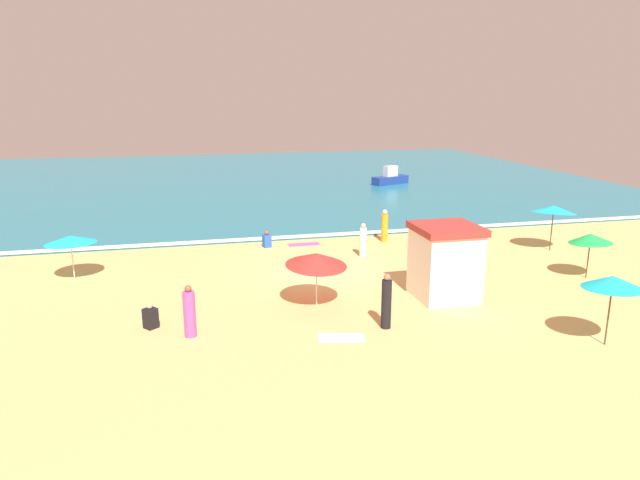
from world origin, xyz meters
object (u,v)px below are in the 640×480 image
beach_umbrella_0 (70,239)px  beachgoer_1 (385,226)px  beach_umbrella_3 (613,282)px  small_boat_0 (390,178)px  beach_umbrella_1 (591,238)px  lifeguard_cabana (445,261)px  beachgoer_3 (267,240)px  beach_umbrella_4 (554,209)px  beachgoer_0 (190,313)px  beachgoer_5 (363,241)px  beach_umbrella_5 (316,259)px  beachgoer_4 (386,302)px  beachgoer_2 (150,317)px

beach_umbrella_0 → beachgoer_1: (14.69, 2.93, -0.91)m
beach_umbrella_3 → small_boat_0: bearing=81.9°
beach_umbrella_1 → small_boat_0: 25.55m
lifeguard_cabana → beach_umbrella_1: 6.92m
lifeguard_cabana → beachgoer_3: size_ratio=3.27×
beach_umbrella_3 → beach_umbrella_4: (5.04, 10.10, 0.03)m
beachgoer_0 → beachgoer_1: 14.17m
beach_umbrella_3 → beachgoer_3: 16.36m
lifeguard_cabana → beach_umbrella_0: lifeguard_cabana is taller
lifeguard_cabana → beachgoer_5: 6.18m
beachgoer_1 → beachgoer_3: size_ratio=1.98×
beach_umbrella_0 → beachgoer_0: bearing=-56.7°
beach_umbrella_1 → beach_umbrella_4: beach_umbrella_4 is taller
beach_umbrella_5 → beachgoer_4: size_ratio=1.59×
lifeguard_cabana → beachgoer_2: bearing=-177.4°
beachgoer_0 → beachgoer_2: (-1.27, 0.99, -0.42)m
beachgoer_1 → small_boat_0: 19.08m
beach_umbrella_3 → beachgoer_2: size_ratio=2.63×
beach_umbrella_1 → beachgoer_5: bearing=147.5°
beach_umbrella_1 → beach_umbrella_3: beach_umbrella_3 is taller
beachgoer_0 → small_boat_0: bearing=58.6°
lifeguard_cabana → beach_umbrella_0: (-14.04, 5.57, 0.29)m
beachgoer_1 → beachgoer_3: 6.15m
beach_umbrella_0 → small_boat_0: (21.54, 20.73, -1.12)m
beachgoer_1 → small_boat_0: size_ratio=0.50×
lifeguard_cabana → beachgoer_0: size_ratio=1.64×
beach_umbrella_5 → beachgoer_1: beach_umbrella_5 is taller
beach_umbrella_0 → beachgoer_2: beach_umbrella_0 is taller
beachgoer_2 → beachgoer_3: 10.65m
beach_umbrella_1 → beachgoer_2: size_ratio=2.81×
beach_umbrella_4 → beach_umbrella_5: 13.82m
beach_umbrella_3 → beach_umbrella_0: bearing=148.0°
beach_umbrella_5 → beach_umbrella_3: bearing=-33.9°
beachgoer_2 → beach_umbrella_4: bearing=16.4°
beachgoer_0 → small_boat_0: (16.92, 27.77, -0.19)m
beach_umbrella_1 → beachgoer_0: (-16.29, -2.26, -0.92)m
lifeguard_cabana → beachgoer_4: 3.90m
beachgoer_2 → beachgoer_4: beachgoer_4 is taller
beachgoer_0 → beachgoer_5: beachgoer_0 is taller
beach_umbrella_1 → small_boat_0: (0.63, 25.52, -1.12)m
beachgoer_0 → beach_umbrella_5: bearing=20.7°
beach_umbrella_3 → beachgoer_4: (-6.15, 2.81, -1.15)m
beachgoer_1 → beachgoer_2: 14.47m
beachgoer_2 → beachgoer_4: size_ratio=0.46×
beach_umbrella_3 → beachgoer_1: 13.84m
beach_umbrella_5 → beach_umbrella_4: bearing=20.2°
beach_umbrella_5 → beachgoer_1: size_ratio=1.75×
beach_umbrella_4 → small_boat_0: size_ratio=0.88×
small_boat_0 → beachgoer_1: bearing=-111.0°
beach_umbrella_1 → beach_umbrella_3: 7.03m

